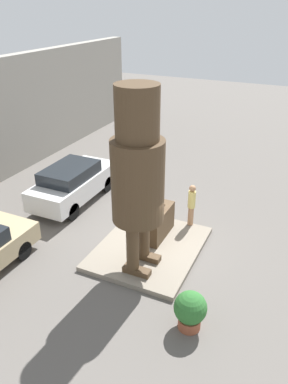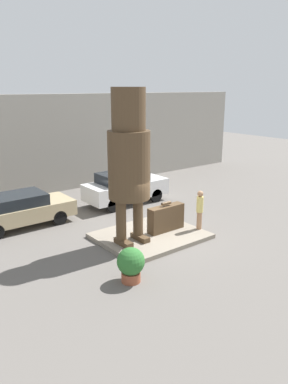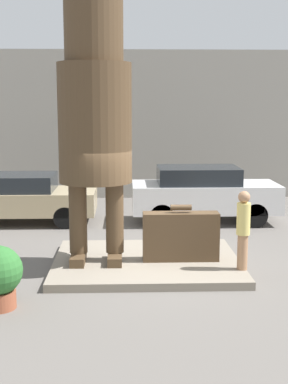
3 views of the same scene
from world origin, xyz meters
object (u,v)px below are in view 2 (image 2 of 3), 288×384
statue_figure (129,155)px  parked_car_tan (20,209)px  parked_car_white (125,187)px  tourist (200,208)px  giant_suitcase (166,218)px  planter_pot (131,264)px

statue_figure → parked_car_tan: 5.71m
parked_car_white → tourist: bearing=-89.4°
statue_figure → giant_suitcase: bearing=-0.0°
statue_figure → parked_car_tan: (-2.46, 4.43, -2.63)m
giant_suitcase → planter_pot: bearing=-146.7°
parked_car_white → planter_pot: 7.90m
parked_car_white → parked_car_tan: bearing=179.1°
giant_suitcase → parked_car_tan: parked_car_tan is taller
statue_figure → giant_suitcase: statue_figure is taller
statue_figure → parked_car_white: 5.79m
giant_suitcase → statue_figure: bearing=180.0°
giant_suitcase → parked_car_white: 4.48m
giant_suitcase → parked_car_tan: size_ratio=0.37×
parked_car_white → statue_figure: bearing=-123.6°
giant_suitcase → tourist: bearing=-31.0°
tourist → planter_pot: 4.75m
statue_figure → parked_car_white: size_ratio=1.31×
giant_suitcase → tourist: size_ratio=1.00×
statue_figure → giant_suitcase: size_ratio=3.46×
giant_suitcase → parked_car_white: parked_car_white is taller
parked_car_tan → tourist: bearing=-43.5°
giant_suitcase → parked_car_white: bearing=75.6°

